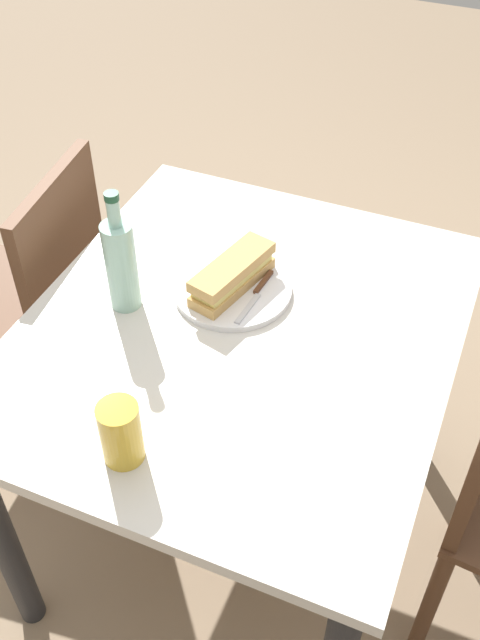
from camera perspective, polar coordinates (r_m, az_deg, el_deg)
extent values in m
plane|color=#8C755B|center=(2.08, 0.00, -15.25)|extent=(8.00, 8.00, 0.00)
cube|color=beige|center=(1.52, 0.00, -0.96)|extent=(1.00, 0.87, 0.03)
cylinder|color=#262628|center=(2.17, -4.62, 2.24)|extent=(0.06, 0.06, 0.71)
cylinder|color=#262628|center=(1.73, -18.01, -15.83)|extent=(0.06, 0.06, 0.71)
cylinder|color=#262628|center=(2.03, 14.71, -3.22)|extent=(0.06, 0.06, 0.71)
cylinder|color=brown|center=(1.77, 14.52, -20.70)|extent=(0.04, 0.04, 0.45)
cylinder|color=brown|center=(1.96, 17.66, -11.93)|extent=(0.04, 0.04, 0.45)
cube|color=brown|center=(2.06, -17.27, 1.45)|extent=(0.44, 0.44, 0.02)
cube|color=brown|center=(1.85, -13.66, 5.27)|extent=(0.38, 0.07, 0.40)
cylinder|color=brown|center=(2.41, -17.79, 0.79)|extent=(0.04, 0.04, 0.45)
cylinder|color=brown|center=(2.26, -9.95, -0.88)|extent=(0.04, 0.04, 0.45)
cylinder|color=brown|center=(2.05, -13.93, -7.65)|extent=(0.04, 0.04, 0.45)
cylinder|color=white|center=(1.58, -0.59, 2.42)|extent=(0.26, 0.26, 0.01)
cube|color=tan|center=(1.57, -0.59, 2.97)|extent=(0.23, 0.12, 0.02)
cube|color=#DBC66B|center=(1.55, -0.60, 3.57)|extent=(0.21, 0.11, 0.02)
cube|color=tan|center=(1.54, -0.60, 4.18)|extent=(0.23, 0.12, 0.02)
cube|color=silver|center=(1.52, 0.43, 0.95)|extent=(0.10, 0.02, 0.00)
cube|color=#59331E|center=(1.58, 1.92, 2.96)|extent=(0.08, 0.02, 0.01)
cylinder|color=#99C6B7|center=(1.51, -9.21, 4.15)|extent=(0.07, 0.07, 0.20)
cylinder|color=#99C6B7|center=(1.43, -9.80, 8.21)|extent=(0.03, 0.03, 0.06)
cylinder|color=#19472D|center=(1.41, -9.98, 9.45)|extent=(0.03, 0.03, 0.02)
cylinder|color=gold|center=(1.26, -9.26, -8.65)|extent=(0.07, 0.07, 0.12)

